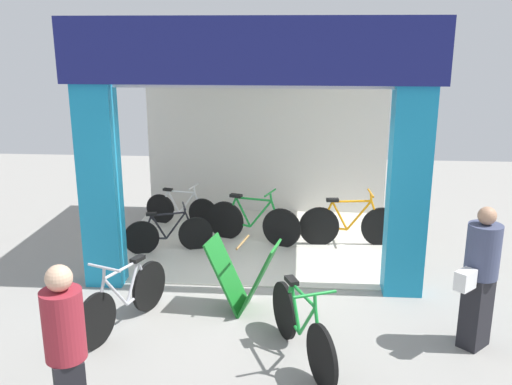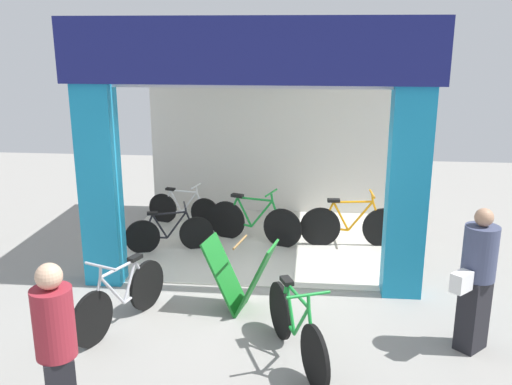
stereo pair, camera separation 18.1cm
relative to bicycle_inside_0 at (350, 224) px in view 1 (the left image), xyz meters
name	(u,v)px [view 1 (the left image)]	position (x,y,z in m)	size (l,w,h in m)	color
ground_plane	(251,287)	(-1.53, -1.76, -0.38)	(17.45, 17.45, 0.00)	gray
shop_facade	(260,133)	(-1.53, -0.08, 1.56)	(4.92, 3.94, 3.70)	beige
bicycle_inside_0	(350,224)	(0.00, 0.00, 0.00)	(1.73, 0.47, 0.95)	black
bicycle_inside_1	(253,222)	(-1.65, 0.01, 0.00)	(1.66, 0.63, 0.95)	black
bicycle_inside_2	(181,209)	(-3.06, 0.81, -0.06)	(1.42, 0.46, 0.80)	black
bicycle_inside_3	(168,234)	(-3.00, -0.53, -0.06)	(1.40, 0.50, 0.80)	black
bicycle_parked_0	(301,328)	(-0.83, -3.57, 0.00)	(0.71, 1.62, 0.95)	black
bicycle_parked_1	(124,299)	(-2.98, -3.00, -0.01)	(0.66, 1.58, 0.92)	black
sandwich_board_sign	(243,276)	(-1.58, -2.46, 0.10)	(0.98, 0.68, 0.97)	#197226
pedestrian_0	(480,276)	(1.15, -3.14, 0.50)	(0.63, 0.63, 1.68)	black
pedestrian_1	(67,359)	(-2.78, -5.14, 0.52)	(0.46, 0.46, 1.73)	black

